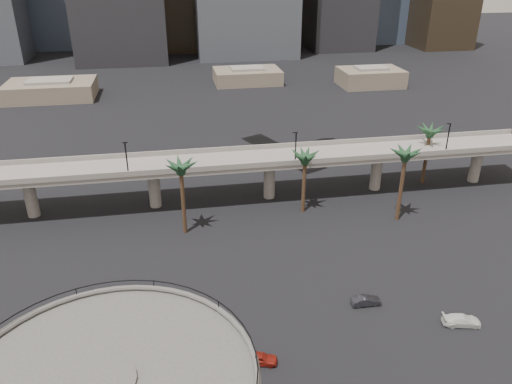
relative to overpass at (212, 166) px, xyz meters
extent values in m
torus|color=#474543|center=(-13.00, -59.00, 8.91)|extent=(22.20, 22.20, 0.50)
torus|color=black|center=(-13.00, -59.00, 9.71)|extent=(21.80, 21.80, 0.10)
cube|color=slate|center=(0.00, 0.00, 0.66)|extent=(130.00, 9.00, 0.90)
cube|color=slate|center=(0.00, -4.50, 1.56)|extent=(130.00, 0.30, 1.00)
cube|color=slate|center=(0.00, 4.50, 1.56)|extent=(130.00, 0.30, 1.00)
cylinder|color=slate|center=(-33.00, 0.00, -3.54)|extent=(2.20, 2.20, 8.00)
cylinder|color=slate|center=(-11.00, 0.00, -3.54)|extent=(2.20, 2.20, 8.00)
cylinder|color=slate|center=(11.00, 0.00, -3.54)|extent=(2.20, 2.20, 8.00)
cylinder|color=slate|center=(33.00, 0.00, -3.54)|extent=(2.20, 2.20, 8.00)
cylinder|color=slate|center=(55.00, 0.00, -3.54)|extent=(2.20, 2.20, 8.00)
cylinder|color=black|center=(-15.00, -4.00, 4.16)|extent=(0.24, 0.24, 6.00)
cylinder|color=black|center=(15.00, -4.00, 4.16)|extent=(0.24, 0.24, 6.00)
cylinder|color=black|center=(45.00, -4.00, 4.16)|extent=(0.24, 0.24, 6.00)
cylinder|color=#48311F|center=(-6.00, -11.00, -1.26)|extent=(0.70, 0.70, 12.15)
ellipsoid|color=#1B3B22|center=(-6.00, -11.00, 5.21)|extent=(4.40, 4.40, 2.00)
cylinder|color=#48311F|center=(16.00, -7.00, -1.94)|extent=(0.70, 0.70, 10.80)
ellipsoid|color=#1B3B22|center=(16.00, -7.00, 3.86)|extent=(4.40, 4.40, 2.00)
cylinder|color=#48311F|center=(32.00, -13.00, -1.04)|extent=(0.70, 0.70, 12.60)
ellipsoid|color=#1B3B22|center=(32.00, -13.00, 5.66)|extent=(4.40, 4.40, 2.00)
cylinder|color=#48311F|center=(44.00, 1.00, -1.71)|extent=(0.70, 0.70, 11.25)
ellipsoid|color=#1B3B22|center=(44.00, 1.00, 4.31)|extent=(4.40, 4.40, 2.00)
cube|color=#635A49|center=(-45.00, 85.00, -4.59)|extent=(28.00, 18.00, 5.50)
cube|color=slate|center=(-45.00, 85.00, -1.44)|extent=(14.00, 9.00, 0.80)
cube|color=#635A49|center=(22.00, 95.00, -4.84)|extent=(24.00, 16.00, 5.00)
cube|color=slate|center=(22.00, 95.00, -1.94)|extent=(12.00, 8.00, 0.80)
cube|color=#635A49|center=(65.00, 83.00, -4.34)|extent=(22.00, 15.00, 6.00)
cube|color=slate|center=(65.00, 83.00, -0.94)|extent=(11.00, 7.50, 0.80)
cube|color=gray|center=(55.00, 185.00, 13.76)|extent=(24.00, 24.00, 42.21)
cube|color=gray|center=(18.00, 205.00, 11.75)|extent=(22.00, 22.00, 38.19)
imported|color=maroon|center=(1.11, -43.15, -6.62)|extent=(4.49, 2.63, 1.43)
imported|color=black|center=(17.42, -35.11, -6.67)|extent=(4.08, 1.50, 1.33)
imported|color=white|center=(28.10, -41.12, -6.63)|extent=(5.21, 2.94, 1.42)
camera|label=1|loc=(-7.03, -86.54, 36.31)|focal=35.00mm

